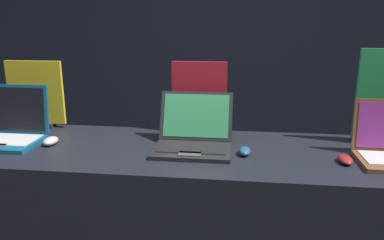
{
  "coord_description": "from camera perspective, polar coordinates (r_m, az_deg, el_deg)",
  "views": [
    {
      "loc": [
        0.21,
        -1.38,
        1.49
      ],
      "look_at": [
        -0.0,
        0.34,
        1.02
      ],
      "focal_mm": 35.0,
      "sensor_mm": 36.0,
      "label": 1
    }
  ],
  "objects": [
    {
      "name": "wall_back",
      "position": [
        3.65,
        3.91,
        13.82
      ],
      "size": [
        8.0,
        0.05,
        2.8
      ],
      "color": "black",
      "rests_on": "ground_plane"
    },
    {
      "name": "display_counter",
      "position": [
        2.03,
        0.14,
        -16.08
      ],
      "size": [
        2.36,
        0.69,
        0.87
      ],
      "color": "black",
      "rests_on": "ground_plane"
    },
    {
      "name": "laptop_front",
      "position": [
        2.16,
        -25.92,
        -1.26
      ],
      "size": [
        0.34,
        0.3,
        0.28
      ],
      "color": "#0F5170",
      "rests_on": "display_counter"
    },
    {
      "name": "mouse_front",
      "position": [
        2.04,
        -20.74,
        -3.01
      ],
      "size": [
        0.07,
        0.1,
        0.04
      ],
      "color": "#B2B2B7",
      "rests_on": "display_counter"
    },
    {
      "name": "promo_stand_front",
      "position": [
        2.37,
        -22.69,
        3.39
      ],
      "size": [
        0.34,
        0.07,
        0.39
      ],
      "color": "black",
      "rests_on": "display_counter"
    },
    {
      "name": "laptop_middle",
      "position": [
        1.85,
        0.21,
        -2.5
      ],
      "size": [
        0.37,
        0.37,
        0.25
      ],
      "color": "black",
      "rests_on": "display_counter"
    },
    {
      "name": "mouse_middle",
      "position": [
        1.78,
        8.02,
        -4.71
      ],
      "size": [
        0.06,
        0.1,
        0.04
      ],
      "color": "navy",
      "rests_on": "display_counter"
    },
    {
      "name": "promo_stand_middle",
      "position": [
        2.06,
        1.08,
        3.12
      ],
      "size": [
        0.3,
        0.07,
        0.4
      ],
      "color": "black",
      "rests_on": "display_counter"
    },
    {
      "name": "mouse_back",
      "position": [
        1.81,
        22.31,
        -5.59
      ],
      "size": [
        0.06,
        0.11,
        0.03
      ],
      "color": "maroon",
      "rests_on": "display_counter"
    }
  ]
}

